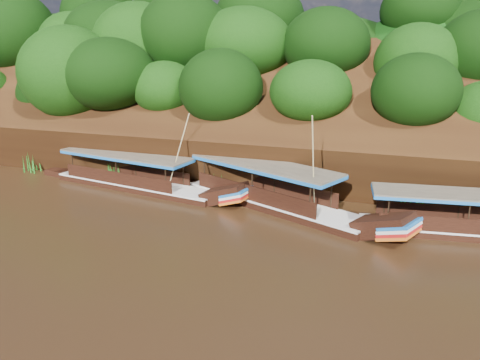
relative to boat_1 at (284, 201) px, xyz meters
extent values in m
plane|color=black|center=(-0.17, -6.98, -0.61)|extent=(160.00, 160.00, 0.00)
cube|color=black|center=(-0.17, 9.02, 2.89)|extent=(120.00, 16.12, 13.64)
cube|color=black|center=(-0.17, 19.02, -0.61)|extent=(120.00, 24.00, 12.00)
ellipsoid|color=#133508|center=(-30.17, 15.02, 8.39)|extent=(20.00, 10.00, 8.00)
ellipsoid|color=#133508|center=(-6.17, 8.02, 2.89)|extent=(18.00, 8.00, 6.40)
ellipsoid|color=#133508|center=(-0.17, 16.02, 8.59)|extent=(24.00, 11.00, 8.40)
cube|color=black|center=(10.73, -0.56, -0.61)|extent=(12.31, 3.60, 0.85)
cube|color=silver|center=(10.73, -0.56, -0.20)|extent=(12.32, 3.66, 0.09)
cube|color=brown|center=(9.98, -0.66, 1.68)|extent=(9.74, 3.58, 0.11)
cube|color=#1B63AF|center=(9.98, -0.66, 1.56)|extent=(9.74, 3.58, 0.17)
cube|color=black|center=(-0.73, 0.33, -0.61)|extent=(13.00, 7.61, 0.99)
cube|color=silver|center=(-0.73, 0.33, -0.14)|extent=(13.03, 7.67, 0.11)
cube|color=black|center=(6.03, -2.71, 0.16)|extent=(3.59, 2.93, 1.85)
cube|color=#1B63AF|center=(6.78, -3.05, 0.49)|extent=(2.25, 2.38, 0.68)
cube|color=red|center=(6.78, -3.05, 0.11)|extent=(2.25, 2.38, 0.68)
cube|color=brown|center=(-1.48, 0.67, 2.03)|extent=(10.54, 6.76, 0.13)
cube|color=#1B63AF|center=(-1.48, 0.67, 1.90)|extent=(10.54, 6.76, 0.20)
cylinder|color=tan|center=(2.00, -1.62, 2.84)|extent=(0.17, 1.71, 5.72)
cube|color=black|center=(-11.00, 1.06, -0.61)|extent=(13.21, 4.36, 0.89)
cube|color=silver|center=(-11.00, 1.06, -0.19)|extent=(13.22, 4.42, 0.10)
cube|color=black|center=(-3.78, -0.19, 0.08)|extent=(3.30, 2.13, 1.75)
cube|color=#1B63AF|center=(-2.97, -0.33, 0.38)|extent=(1.86, 1.94, 0.65)
cube|color=red|center=(-2.97, -0.33, 0.04)|extent=(1.86, 1.94, 0.65)
cube|color=brown|center=(-11.80, 1.20, 1.77)|extent=(10.48, 4.20, 0.12)
cube|color=#1B63AF|center=(-11.80, 1.20, 1.65)|extent=(10.48, 4.20, 0.18)
cylinder|color=tan|center=(-7.14, 0.19, 2.49)|extent=(1.48, 0.79, 5.10)
cone|color=#216C1B|center=(-21.07, 2.27, 0.25)|extent=(1.50, 1.50, 1.73)
cone|color=#216C1B|center=(-13.66, 2.29, 0.29)|extent=(1.50, 1.50, 1.81)
cone|color=#216C1B|center=(-5.01, 2.25, 0.05)|extent=(1.50, 1.50, 1.32)
cone|color=#216C1B|center=(1.40, 2.15, 0.20)|extent=(1.50, 1.50, 1.62)
cone|color=#216C1B|center=(7.47, 2.65, 0.52)|extent=(1.50, 1.50, 2.27)
camera|label=1|loc=(6.22, -26.61, 9.35)|focal=35.00mm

